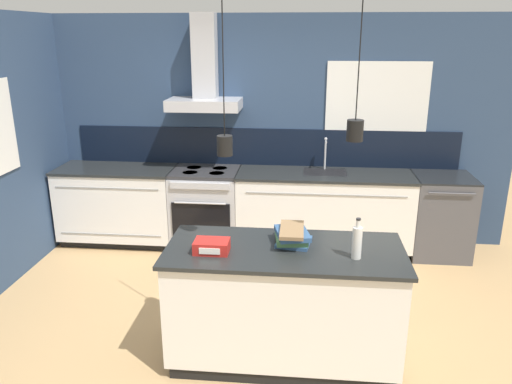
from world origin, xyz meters
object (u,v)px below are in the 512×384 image
oven_range (206,208)px  book_stack (292,236)px  dishwasher (440,216)px  red_supply_box (212,246)px  bottle_on_island (357,242)px

oven_range → book_stack: book_stack is taller
book_stack → oven_range: bearing=117.7°
oven_range → dishwasher: size_ratio=1.00×
red_supply_box → bottle_on_island: bearing=-0.1°
dishwasher → red_supply_box: (-2.16, -2.17, 0.50)m
book_stack → bottle_on_island: bearing=-23.6°
book_stack → red_supply_box: size_ratio=1.43×
oven_range → dishwasher: (2.63, 0.00, -0.00)m
oven_range → bottle_on_island: bottle_on_island is taller
dishwasher → book_stack: book_stack is taller
oven_range → book_stack: 2.29m
dishwasher → bottle_on_island: 2.52m
dishwasher → red_supply_box: bearing=-134.9°
dishwasher → red_supply_box: 3.10m
dishwasher → bottle_on_island: size_ratio=3.10×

